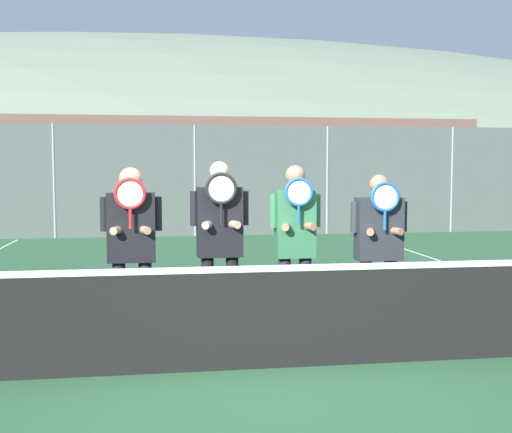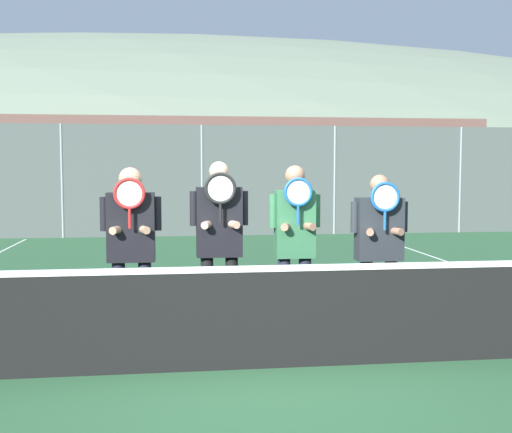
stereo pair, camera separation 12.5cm
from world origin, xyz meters
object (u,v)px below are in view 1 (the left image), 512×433
(player_leftmost, at_px, (132,240))
(car_center, at_px, (360,195))
(player_center_left, at_px, (220,237))
(player_center_right, at_px, (295,239))
(car_left_of_center, at_px, (186,196))
(player_rightmost, at_px, (379,241))
(car_far_left, at_px, (3,199))

(player_leftmost, bearing_deg, car_center, 63.42)
(player_leftmost, xyz_separation_m, player_center_left, (0.89, 0.04, 0.01))
(player_center_right, relative_size, car_left_of_center, 0.40)
(car_left_of_center, bearing_deg, player_rightmost, -83.53)
(player_center_right, bearing_deg, car_center, 69.58)
(car_far_left, bearing_deg, player_center_right, -65.56)
(player_center_left, xyz_separation_m, car_center, (5.61, 12.94, -0.17))
(player_center_right, bearing_deg, player_leftmost, -179.79)
(player_center_left, relative_size, player_center_right, 1.02)
(player_center_right, distance_m, car_center, 13.85)
(car_far_left, height_order, car_left_of_center, car_left_of_center)
(car_center, bearing_deg, car_left_of_center, 177.87)
(car_left_of_center, bearing_deg, car_center, -2.13)
(player_rightmost, distance_m, car_left_of_center, 13.27)
(player_center_right, xyz_separation_m, player_rightmost, (0.90, -0.00, -0.04))
(player_leftmost, relative_size, car_far_left, 0.41)
(player_center_left, distance_m, car_center, 14.10)
(player_leftmost, height_order, car_center, car_center)
(player_rightmost, bearing_deg, player_leftmost, -179.92)
(player_rightmost, bearing_deg, car_left_of_center, 96.47)
(player_center_right, bearing_deg, player_rightmost, -0.16)
(player_center_right, bearing_deg, car_far_left, 114.44)
(car_left_of_center, xyz_separation_m, car_center, (5.42, -0.20, -0.01))
(car_center, bearing_deg, player_rightmost, -106.84)
(player_rightmost, distance_m, car_center, 13.56)
(car_far_left, bearing_deg, player_leftmost, -71.94)
(car_far_left, relative_size, car_center, 0.95)
(car_center, bearing_deg, player_center_left, -113.44)
(player_center_right, distance_m, car_far_left, 14.26)
(car_far_left, bearing_deg, player_rightmost, -62.35)
(player_center_left, bearing_deg, car_far_left, 111.58)
(player_rightmost, bearing_deg, car_center, 73.16)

